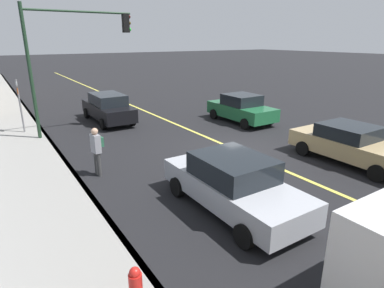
{
  "coord_description": "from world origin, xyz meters",
  "views": [
    {
      "loc": [
        -10.25,
        8.82,
        4.64
      ],
      "look_at": [
        -1.83,
        3.41,
        1.36
      ],
      "focal_mm": 30.1,
      "sensor_mm": 36.0,
      "label": 1
    }
  ],
  "objects_px": {
    "car_green": "(241,108)",
    "pedestrian_with_backpack": "(97,148)",
    "car_tan": "(352,144)",
    "car_silver": "(233,183)",
    "street_sign_post": "(20,103)",
    "car_black": "(108,108)",
    "traffic_light_mast": "(71,48)"
  },
  "relations": [
    {
      "from": "car_green",
      "to": "pedestrian_with_backpack",
      "type": "xyz_separation_m",
      "value": [
        -3.18,
        9.39,
        0.23
      ]
    },
    {
      "from": "car_tan",
      "to": "car_green",
      "type": "xyz_separation_m",
      "value": [
        7.23,
        -0.64,
        0.05
      ]
    },
    {
      "from": "car_silver",
      "to": "pedestrian_with_backpack",
      "type": "height_order",
      "value": "pedestrian_with_backpack"
    },
    {
      "from": "car_silver",
      "to": "street_sign_post",
      "type": "bearing_deg",
      "value": 19.6
    },
    {
      "from": "car_green",
      "to": "pedestrian_with_backpack",
      "type": "distance_m",
      "value": 9.91
    },
    {
      "from": "pedestrian_with_backpack",
      "to": "street_sign_post",
      "type": "distance_m",
      "value": 7.26
    },
    {
      "from": "car_green",
      "to": "car_black",
      "type": "bearing_deg",
      "value": 56.95
    },
    {
      "from": "car_silver",
      "to": "car_tan",
      "type": "relative_size",
      "value": 1.0
    },
    {
      "from": "pedestrian_with_backpack",
      "to": "car_green",
      "type": "bearing_deg",
      "value": -71.31
    },
    {
      "from": "car_silver",
      "to": "car_green",
      "type": "xyz_separation_m",
      "value": [
        7.6,
        -6.91,
        0.01
      ]
    },
    {
      "from": "car_tan",
      "to": "traffic_light_mast",
      "type": "bearing_deg",
      "value": 39.78
    },
    {
      "from": "car_tan",
      "to": "pedestrian_with_backpack",
      "type": "height_order",
      "value": "pedestrian_with_backpack"
    },
    {
      "from": "car_black",
      "to": "traffic_light_mast",
      "type": "xyz_separation_m",
      "value": [
        -1.86,
        2.14,
        3.4
      ]
    },
    {
      "from": "car_silver",
      "to": "pedestrian_with_backpack",
      "type": "xyz_separation_m",
      "value": [
        4.43,
        2.48,
        0.23
      ]
    },
    {
      "from": "car_silver",
      "to": "traffic_light_mast",
      "type": "distance_m",
      "value": 10.68
    },
    {
      "from": "pedestrian_with_backpack",
      "to": "traffic_light_mast",
      "type": "xyz_separation_m",
      "value": [
        5.54,
        -0.76,
        3.22
      ]
    },
    {
      "from": "car_silver",
      "to": "car_tan",
      "type": "bearing_deg",
      "value": -86.64
    },
    {
      "from": "traffic_light_mast",
      "to": "car_tan",
      "type": "bearing_deg",
      "value": -140.22
    },
    {
      "from": "car_tan",
      "to": "car_silver",
      "type": "bearing_deg",
      "value": 93.36
    },
    {
      "from": "car_green",
      "to": "car_black",
      "type": "distance_m",
      "value": 7.74
    },
    {
      "from": "car_green",
      "to": "street_sign_post",
      "type": "bearing_deg",
      "value": 70.59
    },
    {
      "from": "car_green",
      "to": "car_black",
      "type": "xyz_separation_m",
      "value": [
        4.22,
        6.49,
        0.04
      ]
    },
    {
      "from": "car_green",
      "to": "car_tan",
      "type": "bearing_deg",
      "value": 174.94
    },
    {
      "from": "car_tan",
      "to": "car_black",
      "type": "height_order",
      "value": "car_black"
    },
    {
      "from": "car_black",
      "to": "car_green",
      "type": "bearing_deg",
      "value": -123.05
    },
    {
      "from": "car_tan",
      "to": "car_black",
      "type": "bearing_deg",
      "value": 27.05
    },
    {
      "from": "car_black",
      "to": "pedestrian_with_backpack",
      "type": "bearing_deg",
      "value": 158.63
    },
    {
      "from": "car_silver",
      "to": "car_tan",
      "type": "distance_m",
      "value": 6.28
    },
    {
      "from": "car_black",
      "to": "street_sign_post",
      "type": "distance_m",
      "value": 4.59
    },
    {
      "from": "car_black",
      "to": "pedestrian_with_backpack",
      "type": "relative_size",
      "value": 2.75
    },
    {
      "from": "car_green",
      "to": "traffic_light_mast",
      "type": "distance_m",
      "value": 9.58
    },
    {
      "from": "car_black",
      "to": "car_silver",
      "type": "bearing_deg",
      "value": 177.99
    }
  ]
}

